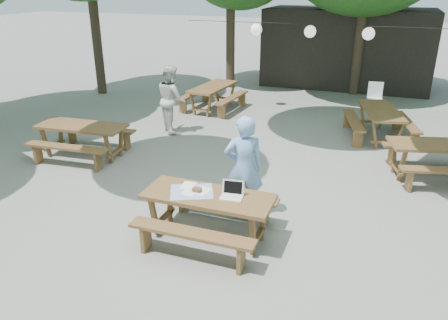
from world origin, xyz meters
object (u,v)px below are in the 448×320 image
second_person (172,99)px  plastic_chair (374,104)px  woman (244,168)px  main_picnic_table (208,215)px  picnic_table_nw (83,140)px

second_person → plastic_chair: second_person is taller
woman → second_person: size_ratio=1.02×
main_picnic_table → plastic_chair: size_ratio=2.22×
main_picnic_table → woman: size_ratio=1.11×
second_person → main_picnic_table: bearing=169.8°
woman → second_person: 4.87m
woman → plastic_chair: 7.69m
plastic_chair → picnic_table_nw: bearing=-142.7°
picnic_table_nw → second_person: (1.11, 2.32, 0.49)m
main_picnic_table → picnic_table_nw: (-3.98, 2.20, 0.00)m
main_picnic_table → picnic_table_nw: bearing=151.1°
woman → plastic_chair: (1.80, 7.45, -0.64)m
picnic_table_nw → main_picnic_table: bearing=-33.2°
main_picnic_table → plastic_chair: 8.55m
woman → picnic_table_nw: bearing=-40.7°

